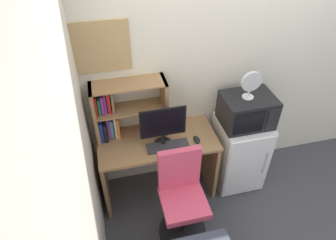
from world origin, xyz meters
TOP-DOWN VIEW (x-y plane):
  - wall_back at (0.40, 0.02)m, footprint 6.40×0.04m
  - desk at (-0.97, -0.28)m, footprint 1.16×0.55m
  - hutch_bookshelf at (-1.29, -0.11)m, footprint 0.69×0.24m
  - monitor at (-0.93, -0.35)m, footprint 0.43×0.18m
  - keyboard at (-0.89, -0.40)m, footprint 0.40×0.13m
  - computer_mouse at (-0.60, -0.38)m, footprint 0.06×0.11m
  - mini_fridge at (-0.08, -0.30)m, footprint 0.50×0.51m
  - microwave at (-0.08, -0.30)m, footprint 0.49×0.38m
  - desk_fan at (-0.10, -0.31)m, footprint 0.20×0.11m
  - desk_chair at (-0.85, -0.78)m, footprint 0.46×0.46m
  - wall_corkboard at (-1.48, -0.01)m, footprint 0.70×0.02m

SIDE VIEW (x-z plane):
  - mini_fridge at x=-0.08m, z-range 0.00..0.83m
  - desk_chair at x=-0.85m, z-range -0.05..0.92m
  - desk at x=-0.97m, z-range 0.14..0.91m
  - keyboard at x=-0.89m, z-range 0.76..0.78m
  - computer_mouse at x=-0.60m, z-range 0.76..0.80m
  - microwave at x=-0.08m, z-range 0.83..1.14m
  - monitor at x=-0.93m, z-range 0.79..1.21m
  - hutch_bookshelf at x=-1.29m, z-range 0.77..1.35m
  - desk_fan at x=-0.10m, z-range 1.16..1.44m
  - wall_back at x=0.40m, z-range 0.00..2.60m
  - wall_corkboard at x=-1.48m, z-range 1.43..1.88m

